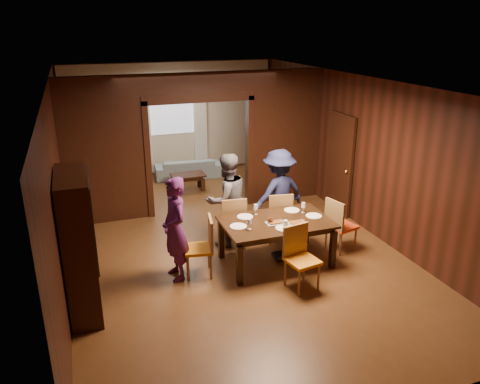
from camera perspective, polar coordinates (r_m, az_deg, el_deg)
name	(u,v)px	position (r m, az deg, el deg)	size (l,w,h in m)	color
floor	(224,239)	(8.83, -1.95, -5.70)	(9.00, 9.00, 0.00)	#563218
ceiling	(222,81)	(8.01, -2.19, 13.34)	(5.50, 9.00, 0.02)	silver
room_walls	(196,138)	(10.04, -5.34, 6.56)	(5.52, 9.01, 2.90)	black
person_purple	(175,229)	(7.28, -7.93, -4.52)	(0.60, 0.40, 1.66)	#4F1C53
person_grey	(227,200)	(8.32, -1.62, -0.97)	(0.83, 0.64, 1.70)	#54535A
person_navy	(279,193)	(8.70, 4.72, -0.17)	(1.08, 0.62, 1.67)	#1A1F43
sofa	(188,168)	(12.27, -6.35, 2.93)	(1.69, 0.66, 0.49)	#7E96A4
serving_bowl	(283,216)	(7.80, 5.20, -2.92)	(0.32, 0.32, 0.08)	black
dining_table	(276,242)	(7.86, 4.39, -6.07)	(1.78, 1.11, 0.76)	black
coffee_table	(188,182)	(11.32, -6.33, 1.20)	(0.80, 0.50, 0.40)	black
chair_left	(198,247)	(7.46, -5.10, -6.69)	(0.44, 0.44, 0.97)	#C87612
chair_right	(342,224)	(8.42, 12.30, -3.87)	(0.44, 0.44, 0.97)	red
chair_far_l	(232,221)	(8.36, -0.98, -3.56)	(0.44, 0.44, 0.97)	orange
chair_far_r	(278,216)	(8.60, 4.61, -2.93)	(0.44, 0.44, 0.97)	orange
chair_near	(302,259)	(7.15, 7.63, -8.09)	(0.44, 0.44, 0.97)	orange
hutch	(79,245)	(6.72, -19.06, -6.09)	(0.40, 1.20, 2.00)	black
door_right	(340,164)	(9.95, 12.09, 3.35)	(0.06, 0.90, 2.10)	black
window_far	(171,109)	(12.45, -8.36, 9.97)	(1.20, 0.03, 1.30)	silver
curtain_left	(144,129)	(12.37, -11.65, 7.59)	(0.35, 0.06, 2.40)	white
curtain_right	(200,124)	(12.66, -4.86, 8.20)	(0.35, 0.06, 2.40)	white
plate_left	(238,226)	(7.47, -0.21, -4.20)	(0.27, 0.27, 0.01)	white
plate_far_l	(245,217)	(7.83, 0.62, -3.03)	(0.27, 0.27, 0.01)	white
plate_far_r	(292,210)	(8.14, 6.33, -2.21)	(0.27, 0.27, 0.01)	white
plate_right	(314,216)	(7.96, 8.97, -2.89)	(0.27, 0.27, 0.01)	white
plate_near	(284,228)	(7.43, 5.38, -4.42)	(0.27, 0.27, 0.01)	silver
platter_a	(275,223)	(7.59, 4.30, -3.74)	(0.30, 0.20, 0.04)	gray
platter_b	(297,223)	(7.63, 6.93, -3.73)	(0.30, 0.20, 0.04)	gray
wineglass_left	(249,224)	(7.34, 1.13, -3.95)	(0.08, 0.08, 0.18)	white
wineglass_far	(256,210)	(7.90, 1.94, -2.15)	(0.08, 0.08, 0.18)	silver
wineglass_right	(303,208)	(8.05, 7.73, -1.90)	(0.08, 0.08, 0.18)	silver
tumbler	(285,224)	(7.41, 5.57, -3.96)	(0.07, 0.07, 0.14)	white
condiment_jar	(270,220)	(7.58, 3.73, -3.48)	(0.08, 0.08, 0.11)	#452110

